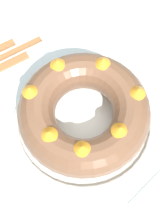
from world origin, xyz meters
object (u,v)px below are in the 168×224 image
Objects in this scene: bundt_cake at (84,112)px; cake_knife at (27,55)px; serving_knife at (13,43)px; serving_dish at (84,120)px; fork at (30,44)px.

bundt_cake is 0.22m from cake_knife.
serving_knife is (-0.26, -0.04, -0.05)m from bundt_cake.
cake_knife is (-0.21, -0.03, -0.01)m from serving_dish.
serving_dish is 1.13× the size of bundt_cake.
fork is 0.03m from cake_knife.
serving_dish reaches higher than serving_knife.
fork is at bearing 51.21° from serving_knife.
fork is 0.04m from serving_knife.
bundt_cake reaches higher than cake_knife.
fork is at bearing -177.58° from bundt_cake.
bundt_cake is at bearing 1.54° from cake_knife.
serving_knife is at bearing -124.75° from fork.
bundt_cake is 0.27m from serving_knife.
bundt_cake is at bearing 178.11° from serving_dish.
cake_knife reaches higher than fork.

